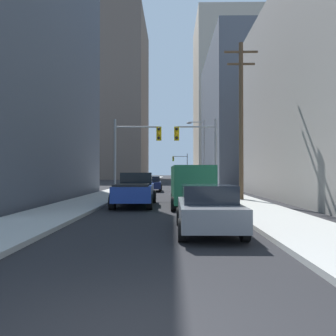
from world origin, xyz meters
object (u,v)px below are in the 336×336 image
(cargo_van_green, at_px, (191,184))
(sedan_beige, at_px, (188,188))
(sedan_grey, at_px, (208,208))
(traffic_signal_far_right, at_px, (181,163))
(pickup_truck_blue, at_px, (135,189))
(traffic_signal_near_left, at_px, (135,145))
(sedan_navy, at_px, (152,184))
(traffic_signal_near_right, at_px, (198,145))

(cargo_van_green, bearing_deg, sedan_beige, 88.44)
(sedan_grey, bearing_deg, sedan_beige, 89.81)
(sedan_beige, relative_size, traffic_signal_far_right, 0.70)
(pickup_truck_blue, relative_size, traffic_signal_near_left, 0.91)
(sedan_beige, xyz_separation_m, traffic_signal_near_left, (-4.00, 0.98, 3.26))
(sedan_beige, bearing_deg, cargo_van_green, -91.56)
(traffic_signal_far_right, bearing_deg, sedan_navy, -96.12)
(sedan_grey, bearing_deg, traffic_signal_near_right, 86.59)
(cargo_van_green, distance_m, traffic_signal_far_right, 51.39)
(sedan_beige, height_order, traffic_signal_near_right, traffic_signal_near_right)
(traffic_signal_far_right, bearing_deg, sedan_grey, -90.78)
(sedan_grey, distance_m, traffic_signal_near_left, 14.84)
(traffic_signal_near_left, relative_size, traffic_signal_near_right, 1.00)
(sedan_beige, height_order, sedan_navy, same)
(sedan_grey, bearing_deg, cargo_van_green, 90.95)
(traffic_signal_far_right, bearing_deg, pickup_truck_blue, -94.57)
(sedan_grey, bearing_deg, sedan_navy, 98.37)
(pickup_truck_blue, bearing_deg, sedan_navy, 89.67)
(cargo_van_green, distance_m, sedan_beige, 5.91)
(pickup_truck_blue, distance_m, cargo_van_green, 3.27)
(pickup_truck_blue, relative_size, cargo_van_green, 1.04)
(traffic_signal_near_right, bearing_deg, traffic_signal_far_right, 90.05)
(traffic_signal_near_left, bearing_deg, sedan_beige, -13.79)
(pickup_truck_blue, distance_m, traffic_signal_near_right, 7.86)
(cargo_van_green, height_order, traffic_signal_far_right, traffic_signal_far_right)
(cargo_van_green, distance_m, traffic_signal_near_right, 7.45)
(traffic_signal_near_right, bearing_deg, sedan_navy, 117.78)
(sedan_navy, distance_m, traffic_signal_near_left, 8.30)
(traffic_signal_near_right, bearing_deg, sedan_beige, -128.69)
(traffic_signal_near_right, bearing_deg, cargo_van_green, -97.85)
(sedan_beige, xyz_separation_m, sedan_navy, (-3.21, 8.57, 0.00))
(sedan_beige, distance_m, sedan_navy, 9.15)
(traffic_signal_near_left, bearing_deg, sedan_grey, -74.12)
(traffic_signal_near_right, bearing_deg, pickup_truck_blue, -124.28)
(sedan_navy, height_order, traffic_signal_near_left, traffic_signal_near_left)
(traffic_signal_near_right, xyz_separation_m, traffic_signal_far_right, (-0.04, 44.45, 0.00))
(traffic_signal_near_right, bearing_deg, traffic_signal_near_left, 180.00)
(sedan_beige, relative_size, traffic_signal_near_right, 0.70)
(sedan_grey, height_order, sedan_navy, same)
(sedan_beige, distance_m, traffic_signal_near_right, 3.48)
(sedan_grey, height_order, traffic_signal_near_right, traffic_signal_near_right)
(traffic_signal_near_left, bearing_deg, traffic_signal_far_right, 83.90)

